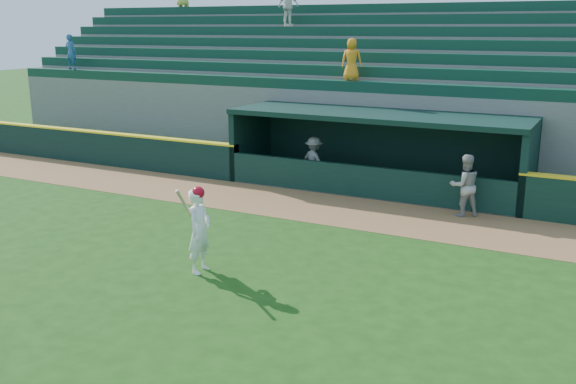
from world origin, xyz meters
name	(u,v)px	position (x,y,z in m)	size (l,w,h in m)	color
ground	(254,266)	(0.00, 0.00, 0.00)	(120.00, 120.00, 0.00)	#1A4210
warning_track	(341,210)	(0.00, 4.90, 0.01)	(40.00, 3.00, 0.01)	brown
field_wall_left	(67,145)	(-12.25, 6.55, 0.60)	(15.50, 0.30, 1.20)	black
wall_stripe_left	(66,129)	(-12.25, 6.55, 1.23)	(15.50, 0.32, 0.06)	yellow
dugout_player_front	(465,185)	(3.18, 5.97, 0.86)	(0.84, 0.65, 1.72)	#9E9D99
dugout_player_inside	(314,161)	(-2.02, 7.36, 0.79)	(1.03, 0.59, 1.59)	gray
dugout	(380,146)	(0.00, 8.00, 1.36)	(9.40, 2.80, 2.46)	slate
stands	(422,100)	(0.01, 12.57, 2.39)	(34.50, 6.25, 7.61)	slate
batter_at_plate	(199,230)	(-0.85, -0.81, 0.94)	(0.48, 0.82, 1.89)	white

